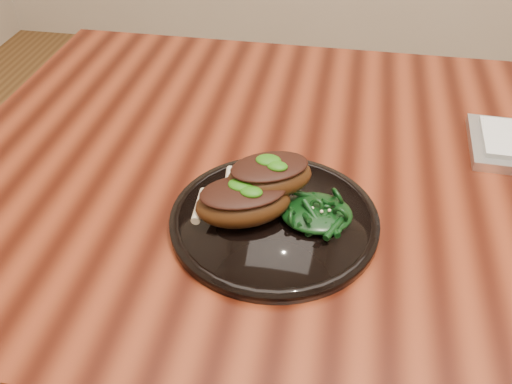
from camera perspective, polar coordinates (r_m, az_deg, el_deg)
desk at (r=0.90m, az=23.02°, el=-3.66°), size 1.60×0.80×0.75m
plate at (r=0.71m, az=1.84°, el=-2.81°), size 0.26×0.26×0.02m
lamb_chop_front at (r=0.68m, az=-1.35°, el=-0.91°), size 0.14×0.11×0.05m
lamb_chop_back at (r=0.70m, az=1.28°, el=1.67°), size 0.13×0.11×0.05m
herb_smear at (r=0.75m, az=0.05°, el=0.76°), size 0.09×0.06×0.01m
greens_heap at (r=0.69m, az=6.08°, el=-1.72°), size 0.09×0.08×0.03m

